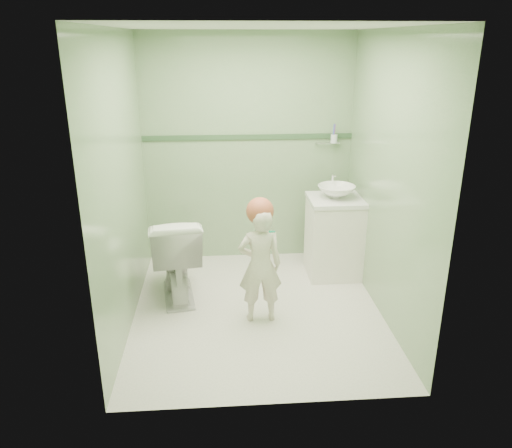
{
  "coord_description": "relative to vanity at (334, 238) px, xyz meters",
  "views": [
    {
      "loc": [
        -0.31,
        -3.98,
        2.31
      ],
      "look_at": [
        0.0,
        0.15,
        0.78
      ],
      "focal_mm": 35.17,
      "sensor_mm": 36.0,
      "label": 1
    }
  ],
  "objects": [
    {
      "name": "faucet",
      "position": [
        0.0,
        0.19,
        0.57
      ],
      "size": [
        0.03,
        0.13,
        0.18
      ],
      "color": "silver",
      "rests_on": "counter"
    },
    {
      "name": "room_shell",
      "position": [
        -0.84,
        -0.7,
        0.8
      ],
      "size": [
        2.5,
        2.54,
        2.4
      ],
      "color": "#83AB7A",
      "rests_on": "ground"
    },
    {
      "name": "teal_toothbrush",
      "position": [
        -0.75,
        -0.96,
        0.47
      ],
      "size": [
        0.11,
        0.13,
        0.08
      ],
      "color": "#049369",
      "rests_on": "toddler"
    },
    {
      "name": "toilet",
      "position": [
        -1.58,
        -0.36,
        0.01
      ],
      "size": [
        0.57,
        0.87,
        0.83
      ],
      "primitive_type": "imported",
      "rotation": [
        0.0,
        0.0,
        3.28
      ],
      "color": "white",
      "rests_on": "ground"
    },
    {
      "name": "ground",
      "position": [
        -0.84,
        -0.7,
        -0.4
      ],
      "size": [
        2.5,
        2.5,
        0.0
      ],
      "primitive_type": "plane",
      "color": "beige",
      "rests_on": "ground"
    },
    {
      "name": "trim_stripe",
      "position": [
        -0.84,
        0.54,
        0.95
      ],
      "size": [
        2.2,
        0.02,
        0.05
      ],
      "primitive_type": "cube",
      "color": "#345434",
      "rests_on": "room_shell"
    },
    {
      "name": "hair_cap",
      "position": [
        -0.83,
        -0.82,
        0.59
      ],
      "size": [
        0.23,
        0.23,
        0.23
      ],
      "primitive_type": "sphere",
      "color": "#B35639",
      "rests_on": "toddler"
    },
    {
      "name": "basin",
      "position": [
        0.0,
        0.0,
        0.49
      ],
      "size": [
        0.37,
        0.37,
        0.13
      ],
      "primitive_type": "imported",
      "color": "white",
      "rests_on": "counter"
    },
    {
      "name": "counter",
      "position": [
        0.0,
        0.0,
        0.41
      ],
      "size": [
        0.54,
        0.52,
        0.04
      ],
      "primitive_type": "cube",
      "color": "white",
      "rests_on": "vanity"
    },
    {
      "name": "cup_holder",
      "position": [
        0.05,
        0.48,
        0.93
      ],
      "size": [
        0.26,
        0.07,
        0.21
      ],
      "color": "silver",
      "rests_on": "room_shell"
    },
    {
      "name": "vanity",
      "position": [
        0.0,
        0.0,
        0.0
      ],
      "size": [
        0.52,
        0.5,
        0.8
      ],
      "primitive_type": "cube",
      "color": "white",
      "rests_on": "ground"
    },
    {
      "name": "toddler",
      "position": [
        -0.83,
        -0.84,
        0.11
      ],
      "size": [
        0.38,
        0.26,
        1.03
      ],
      "primitive_type": "imported",
      "rotation": [
        0.0,
        0.0,
        3.18
      ],
      "color": "beige",
      "rests_on": "ground"
    }
  ]
}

